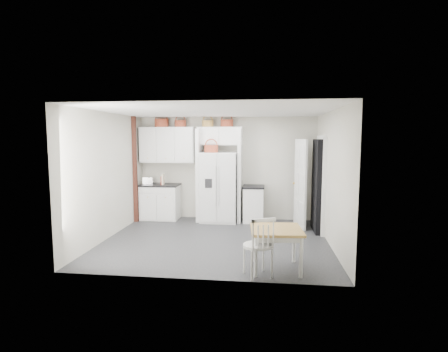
# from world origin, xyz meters

# --- Properties ---
(floor) EXTENTS (4.50, 4.50, 0.00)m
(floor) POSITION_xyz_m (0.00, 0.00, 0.00)
(floor) COLOR black
(floor) RESTS_ON ground
(ceiling) EXTENTS (4.50, 4.50, 0.00)m
(ceiling) POSITION_xyz_m (0.00, 0.00, 2.60)
(ceiling) COLOR white
(ceiling) RESTS_ON wall_back
(wall_back) EXTENTS (4.50, 0.00, 4.50)m
(wall_back) POSITION_xyz_m (0.00, 2.00, 1.30)
(wall_back) COLOR #B2AD9A
(wall_back) RESTS_ON floor
(wall_left) EXTENTS (0.00, 4.00, 4.00)m
(wall_left) POSITION_xyz_m (-2.25, 0.00, 1.30)
(wall_left) COLOR #B2AD9A
(wall_left) RESTS_ON floor
(wall_right) EXTENTS (0.00, 4.00, 4.00)m
(wall_right) POSITION_xyz_m (2.25, 0.00, 1.30)
(wall_right) COLOR #B2AD9A
(wall_right) RESTS_ON floor
(refrigerator) EXTENTS (0.89, 0.72, 1.73)m
(refrigerator) POSITION_xyz_m (-0.15, 1.64, 0.86)
(refrigerator) COLOR silver
(refrigerator) RESTS_ON floor
(base_cab_left) EXTENTS (0.93, 0.59, 0.87)m
(base_cab_left) POSITION_xyz_m (-1.68, 1.70, 0.43)
(base_cab_left) COLOR white
(base_cab_left) RESTS_ON floor
(base_cab_right) EXTENTS (0.49, 0.59, 0.86)m
(base_cab_right) POSITION_xyz_m (0.70, 1.70, 0.43)
(base_cab_right) COLOR white
(base_cab_right) RESTS_ON floor
(dining_table) EXTENTS (0.85, 0.85, 0.66)m
(dining_table) POSITION_xyz_m (1.17, -1.45, 0.33)
(dining_table) COLOR olive
(dining_table) RESTS_ON floor
(windsor_chair) EXTENTS (0.59, 0.57, 0.94)m
(windsor_chair) POSITION_xyz_m (0.89, -1.75, 0.47)
(windsor_chair) COLOR white
(windsor_chair) RESTS_ON floor
(counter_left) EXTENTS (0.97, 0.63, 0.04)m
(counter_left) POSITION_xyz_m (-1.68, 1.70, 0.89)
(counter_left) COLOR black
(counter_left) RESTS_ON base_cab_left
(counter_right) EXTENTS (0.53, 0.63, 0.04)m
(counter_right) POSITION_xyz_m (0.70, 1.70, 0.88)
(counter_right) COLOR black
(counter_right) RESTS_ON base_cab_right
(toaster) EXTENTS (0.28, 0.20, 0.17)m
(toaster) POSITION_xyz_m (-2.00, 1.70, 0.99)
(toaster) COLOR silver
(toaster) RESTS_ON counter_left
(cookbook_red) EXTENTS (0.06, 0.15, 0.21)m
(cookbook_red) POSITION_xyz_m (-1.59, 1.62, 1.01)
(cookbook_red) COLOR red
(cookbook_red) RESTS_ON counter_left
(cookbook_cream) EXTENTS (0.05, 0.18, 0.27)m
(cookbook_cream) POSITION_xyz_m (-1.58, 1.62, 1.04)
(cookbook_cream) COLOR beige
(cookbook_cream) RESTS_ON counter_left
(basket_upper_b) EXTENTS (0.35, 0.35, 0.21)m
(basket_upper_b) POSITION_xyz_m (-1.65, 1.83, 2.45)
(basket_upper_b) COLOR maroon
(basket_upper_b) RESTS_ON upper_cabinet
(basket_upper_c) EXTENTS (0.29, 0.29, 0.17)m
(basket_upper_c) POSITION_xyz_m (-1.16, 1.83, 2.43)
(basket_upper_c) COLOR maroon
(basket_upper_c) RESTS_ON upper_cabinet
(basket_bridge_a) EXTENTS (0.28, 0.28, 0.16)m
(basket_bridge_a) POSITION_xyz_m (-0.46, 1.83, 2.43)
(basket_bridge_a) COLOR #A36C3D
(basket_bridge_a) RESTS_ON bridge_cabinet
(basket_bridge_b) EXTENTS (0.31, 0.31, 0.18)m
(basket_bridge_b) POSITION_xyz_m (0.02, 1.83, 2.44)
(basket_bridge_b) COLOR maroon
(basket_bridge_b) RESTS_ON bridge_cabinet
(basket_fridge_a) EXTENTS (0.33, 0.33, 0.18)m
(basket_fridge_a) POSITION_xyz_m (-0.33, 1.54, 1.82)
(basket_fridge_a) COLOR maroon
(basket_fridge_a) RESTS_ON refrigerator
(upper_cabinet) EXTENTS (1.40, 0.34, 0.90)m
(upper_cabinet) POSITION_xyz_m (-1.50, 1.83, 1.90)
(upper_cabinet) COLOR white
(upper_cabinet) RESTS_ON wall_back
(bridge_cabinet) EXTENTS (1.12, 0.34, 0.45)m
(bridge_cabinet) POSITION_xyz_m (-0.15, 1.83, 2.12)
(bridge_cabinet) COLOR white
(bridge_cabinet) RESTS_ON wall_back
(fridge_panel_left) EXTENTS (0.08, 0.60, 2.30)m
(fridge_panel_left) POSITION_xyz_m (-0.66, 1.70, 1.15)
(fridge_panel_left) COLOR white
(fridge_panel_left) RESTS_ON floor
(fridge_panel_right) EXTENTS (0.08, 0.60, 2.30)m
(fridge_panel_right) POSITION_xyz_m (0.36, 1.70, 1.15)
(fridge_panel_right) COLOR white
(fridge_panel_right) RESTS_ON floor
(trim_post) EXTENTS (0.09, 0.09, 2.60)m
(trim_post) POSITION_xyz_m (-2.20, 1.35, 1.30)
(trim_post) COLOR black
(trim_post) RESTS_ON floor
(doorway_void) EXTENTS (0.18, 0.85, 2.05)m
(doorway_void) POSITION_xyz_m (2.16, 1.00, 1.02)
(doorway_void) COLOR black
(doorway_void) RESTS_ON floor
(door_slab) EXTENTS (0.21, 0.79, 2.05)m
(door_slab) POSITION_xyz_m (1.80, 1.33, 1.02)
(door_slab) COLOR white
(door_slab) RESTS_ON floor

